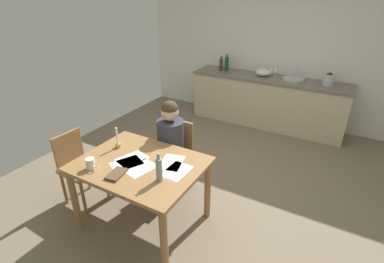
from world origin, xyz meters
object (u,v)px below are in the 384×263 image
at_px(sink_unit, 293,79).
at_px(mixing_bowl, 263,72).
at_px(book_magazine, 117,174).
at_px(chair_at_table, 175,152).
at_px(candlestick, 118,142).
at_px(stovetop_kettle, 329,79).
at_px(bottle_oil, 221,64).
at_px(wine_bottle_on_table, 159,169).
at_px(wine_glass_by_kettle, 271,69).
at_px(coffee_mug, 91,164).
at_px(chair_side_empty, 78,165).
at_px(wine_glass_near_sink, 276,70).
at_px(dining_table, 141,172).
at_px(person_seated, 168,144).
at_px(bottle_vinegar, 227,64).

xyz_separation_m(sink_unit, mixing_bowl, (-0.54, 0.04, 0.04)).
bearing_deg(book_magazine, chair_at_table, 81.21).
xyz_separation_m(candlestick, stovetop_kettle, (1.73, 3.03, 0.18)).
distance_m(bottle_oil, stovetop_kettle, 1.90).
relative_size(chair_at_table, wine_bottle_on_table, 3.17).
relative_size(candlestick, wine_glass_by_kettle, 1.53).
bearing_deg(mixing_bowl, coffee_mug, -99.45).
bearing_deg(bottle_oil, chair_side_empty, -95.43).
distance_m(chair_at_table, book_magazine, 1.02).
bearing_deg(mixing_bowl, wine_glass_by_kettle, 47.72).
xyz_separation_m(chair_at_table, mixing_bowl, (0.29, 2.49, 0.47)).
bearing_deg(wine_glass_by_kettle, wine_glass_near_sink, 0.00).
bearing_deg(sink_unit, book_magazine, -103.74).
bearing_deg(dining_table, wine_glass_near_sink, 82.54).
xyz_separation_m(bottle_oil, stovetop_kettle, (1.90, -0.01, -0.02)).
relative_size(dining_table, coffee_mug, 9.68).
distance_m(chair_at_table, stovetop_kettle, 2.86).
bearing_deg(stovetop_kettle, wine_glass_near_sink, 170.50).
distance_m(chair_at_table, wine_glass_by_kettle, 2.68).
bearing_deg(candlestick, bottle_oil, 93.19).
distance_m(chair_at_table, person_seated, 0.23).
bearing_deg(wine_glass_near_sink, mixing_bowl, -150.45).
bearing_deg(dining_table, stovetop_kettle, 67.21).
relative_size(stovetop_kettle, wine_glass_near_sink, 1.43).
relative_size(mixing_bowl, wine_glass_near_sink, 1.79).
xyz_separation_m(dining_table, stovetop_kettle, (1.33, 3.17, 0.35)).
relative_size(chair_side_empty, bottle_oil, 3.16).
bearing_deg(wine_bottle_on_table, chair_side_empty, 176.55).
height_order(candlestick, wine_glass_near_sink, wine_glass_near_sink).
xyz_separation_m(book_magazine, bottle_oil, (-0.52, 3.44, 0.25)).
relative_size(candlestick, mixing_bowl, 0.85).
bearing_deg(wine_bottle_on_table, bottle_oil, 105.37).
distance_m(mixing_bowl, stovetop_kettle, 1.09).
distance_m(sink_unit, mixing_bowl, 0.55).
relative_size(person_seated, bottle_oil, 4.39).
bearing_deg(book_magazine, dining_table, 70.28).
distance_m(wine_glass_near_sink, wine_glass_by_kettle, 0.09).
height_order(dining_table, wine_glass_near_sink, wine_glass_near_sink).
bearing_deg(dining_table, person_seated, 95.35).
height_order(chair_at_table, chair_side_empty, chair_at_table).
distance_m(book_magazine, mixing_bowl, 3.50).
height_order(coffee_mug, wine_glass_near_sink, wine_glass_near_sink).
xyz_separation_m(chair_side_empty, wine_glass_by_kettle, (1.22, 3.38, 0.53)).
height_order(bottle_vinegar, wine_glass_by_kettle, bottle_vinegar).
bearing_deg(dining_table, candlestick, 161.71).
bearing_deg(chair_side_empty, stovetop_kettle, 55.63).
relative_size(dining_table, mixing_bowl, 4.48).
xyz_separation_m(coffee_mug, mixing_bowl, (0.59, 3.52, 0.15)).
height_order(book_magazine, wine_glass_near_sink, wine_glass_near_sink).
xyz_separation_m(bottle_oil, mixing_bowl, (0.81, 0.03, -0.05)).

